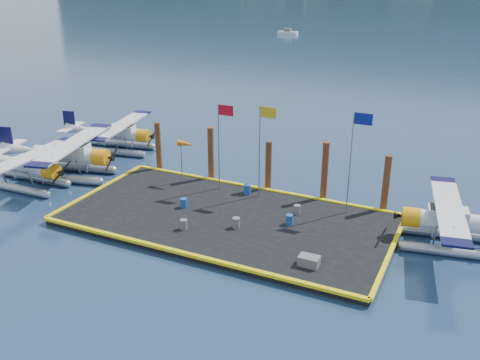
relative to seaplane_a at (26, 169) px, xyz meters
The scene contains 23 objects.
ground 15.54m from the seaplane_a, ahead, with size 4000.00×4000.00×0.00m, color navy.
dock 15.53m from the seaplane_a, ahead, with size 20.00×10.00×0.40m, color black.
dock_bumpers 15.51m from the seaplane_a, ahead, with size 20.25×10.25×0.18m, color yellow, non-canonical shape.
seaplane_a is the anchor object (origin of this frame).
seaplane_b 3.18m from the seaplane_a, 64.76° to the left, with size 9.41×10.19×3.61m.
seaplane_c 9.31m from the seaplane_a, 83.71° to the left, with size 8.39×9.15×3.24m.
seaplane_d 28.53m from the seaplane_a, ahead, with size 8.54×9.33×3.30m.
drum_0 12.37m from the seaplane_a, ahead, with size 0.43×0.43×0.60m, color navy.
drum_1 16.60m from the seaplane_a, ahead, with size 0.45×0.45×0.63m, color #59595E.
drum_2 19.38m from the seaplane_a, ahead, with size 0.44×0.44×0.62m, color navy.
drum_3 13.98m from the seaplane_a, ahead, with size 0.44×0.44×0.61m, color #59595E.
drum_4 19.51m from the seaplane_a, ahead, with size 0.43×0.43×0.60m, color #59595E.
drum_5 15.85m from the seaplane_a, 17.70° to the left, with size 0.48×0.48×0.67m, color navy.
crate 21.99m from the seaplane_a, ahead, with size 1.07×0.71×0.53m, color #59595E.
flagpole_red 14.33m from the seaplane_a, 20.17° to the left, with size 1.14×0.08×6.00m.
flagpole_yellow 17.14m from the seaplane_a, 16.65° to the left, with size 1.14×0.08×6.20m.
flagpole_blue 22.90m from the seaplane_a, 12.31° to the left, with size 1.14×0.08×6.50m.
windsock 11.63m from the seaplane_a, 24.87° to the left, with size 1.40×0.44×3.12m.
piling_0 9.48m from the seaplane_a, 42.79° to the left, with size 0.44×0.44×4.00m, color #4E2B16.
piling_1 13.15m from the seaplane_a, 29.33° to the left, with size 0.44×0.44×4.20m, color #4E2B16.
piling_2 17.20m from the seaplane_a, 21.96° to the left, with size 0.44×0.44×3.80m, color #4E2B16.
piling_3 20.97m from the seaplane_a, 17.87° to the left, with size 0.44×0.44×4.30m, color #4E2B16.
piling_4 24.80m from the seaplane_a, 15.03° to the left, with size 0.44×0.44×4.00m, color #4E2B16.
Camera 1 is at (13.52, -26.53, 14.98)m, focal length 40.00 mm.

